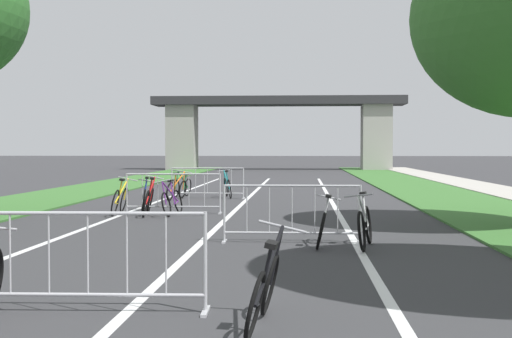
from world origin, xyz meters
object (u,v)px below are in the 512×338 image
(bicycle_black_8, at_px, (264,290))
(bicycle_red_10, at_px, (148,201))
(crowd_barrier_fourth, at_px, (207,183))
(bicycle_blue_3, at_px, (144,198))
(bicycle_purple_2, at_px, (172,201))
(bicycle_green_7, at_px, (182,187))
(crowd_barrier_nearest, at_px, (88,262))
(bicycle_silver_5, at_px, (322,226))
(bicycle_white_9, at_px, (365,226))
(crowd_barrier_second, at_px, (292,214))
(bicycle_teal_4, at_px, (227,187))
(crowd_barrier_third, at_px, (173,193))
(bicycle_orange_1, at_px, (177,189))
(bicycle_yellow_6, at_px, (120,200))

(bicycle_black_8, distance_m, bicycle_red_10, 11.20)
(crowd_barrier_fourth, bearing_deg, bicycle_black_8, -80.34)
(bicycle_blue_3, xyz_separation_m, bicycle_black_8, (3.88, -11.73, -0.00))
(bicycle_purple_2, bearing_deg, bicycle_green_7, -76.52)
(crowd_barrier_nearest, bearing_deg, crowd_barrier_fourth, 93.41)
(bicycle_purple_2, xyz_separation_m, bicycle_silver_5, (3.65, -5.27, -0.00))
(bicycle_green_7, xyz_separation_m, bicycle_white_9, (5.23, -11.75, 0.01))
(crowd_barrier_fourth, bearing_deg, bicycle_white_9, -69.22)
(crowd_barrier_second, relative_size, crowd_barrier_fourth, 1.00)
(bicycle_teal_4, distance_m, bicycle_black_8, 17.20)
(crowd_barrier_fourth, relative_size, bicycle_green_7, 1.46)
(crowd_barrier_third, bearing_deg, bicycle_blue_3, 149.94)
(bicycle_blue_3, xyz_separation_m, bicycle_silver_5, (4.60, -6.24, -0.01))
(crowd_barrier_fourth, xyz_separation_m, bicycle_teal_4, (0.63, 0.51, -0.14))
(bicycle_orange_1, height_order, bicycle_green_7, bicycle_green_7)
(crowd_barrier_fourth, xyz_separation_m, bicycle_purple_2, (-0.11, -5.79, -0.16))
(crowd_barrier_second, xyz_separation_m, bicycle_black_8, (-0.19, -5.87, -0.16))
(crowd_barrier_second, height_order, bicycle_orange_1, crowd_barrier_second)
(crowd_barrier_fourth, xyz_separation_m, bicycle_black_8, (2.82, -16.55, -0.16))
(bicycle_red_10, bearing_deg, bicycle_yellow_6, 160.49)
(bicycle_teal_4, xyz_separation_m, bicycle_yellow_6, (-2.10, -6.25, 0.01))
(bicycle_teal_4, xyz_separation_m, bicycle_red_10, (-1.32, -6.43, -0.00))
(crowd_barrier_second, distance_m, bicycle_orange_1, 10.83)
(bicycle_black_8, bearing_deg, bicycle_blue_3, 113.62)
(bicycle_teal_4, relative_size, bicycle_black_8, 1.05)
(bicycle_yellow_6, relative_size, bicycle_green_7, 1.02)
(crowd_barrier_fourth, height_order, bicycle_purple_2, crowd_barrier_fourth)
(crowd_barrier_third, xyz_separation_m, crowd_barrier_fourth, (0.16, 5.34, 0.00))
(bicycle_teal_4, relative_size, bicycle_yellow_6, 0.96)
(bicycle_teal_4, height_order, bicycle_silver_5, bicycle_teal_4)
(bicycle_white_9, bearing_deg, bicycle_blue_3, -38.90)
(bicycle_teal_4, bearing_deg, bicycle_white_9, -86.13)
(crowd_barrier_second, distance_m, bicycle_white_9, 1.37)
(bicycle_green_7, xyz_separation_m, bicycle_black_8, (3.79, -17.09, -0.00))
(bicycle_red_10, bearing_deg, bicycle_black_8, -78.41)
(crowd_barrier_third, bearing_deg, crowd_barrier_second, -59.34)
(bicycle_silver_5, xyz_separation_m, bicycle_red_10, (-4.23, 5.14, 0.02))
(crowd_barrier_third, bearing_deg, bicycle_black_8, -75.10)
(crowd_barrier_second, distance_m, bicycle_purple_2, 5.81)
(crowd_barrier_fourth, height_order, bicycle_blue_3, crowd_barrier_fourth)
(crowd_barrier_nearest, relative_size, bicycle_green_7, 1.47)
(bicycle_teal_4, xyz_separation_m, bicycle_black_8, (2.19, -17.06, -0.02))
(bicycle_yellow_6, bearing_deg, bicycle_blue_3, 63.01)
(bicycle_blue_3, relative_size, bicycle_silver_5, 1.04)
(crowd_barrier_nearest, relative_size, crowd_barrier_second, 1.00)
(crowd_barrier_nearest, distance_m, bicycle_white_9, 5.84)
(bicycle_silver_5, bearing_deg, crowd_barrier_nearest, -113.79)
(crowd_barrier_third, distance_m, bicycle_silver_5, 6.81)
(bicycle_black_8, xyz_separation_m, bicycle_white_9, (1.44, 5.34, 0.01))
(crowd_barrier_second, distance_m, bicycle_red_10, 6.03)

